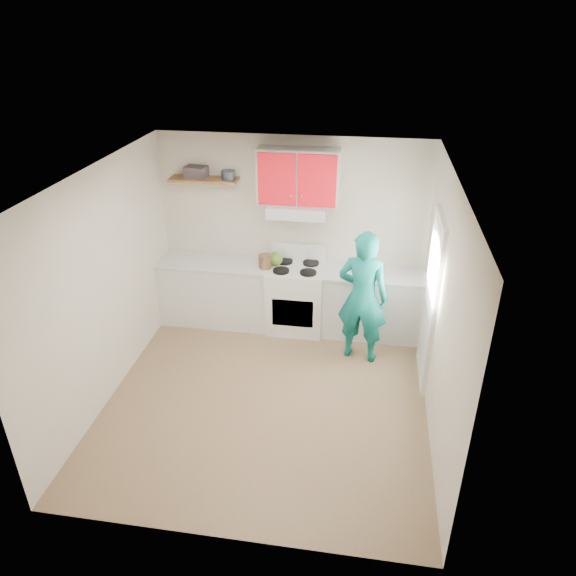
% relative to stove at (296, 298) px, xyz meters
% --- Properties ---
extents(floor, '(3.80, 3.80, 0.00)m').
position_rel_stove_xyz_m(floor, '(-0.10, -1.57, -0.46)').
color(floor, brown).
rests_on(floor, ground).
extents(ceiling, '(3.60, 3.80, 0.04)m').
position_rel_stove_xyz_m(ceiling, '(-0.10, -1.57, 2.14)').
color(ceiling, white).
rests_on(ceiling, floor).
extents(back_wall, '(3.60, 0.04, 2.60)m').
position_rel_stove_xyz_m(back_wall, '(-0.10, 0.32, 0.84)').
color(back_wall, beige).
rests_on(back_wall, floor).
extents(front_wall, '(3.60, 0.04, 2.60)m').
position_rel_stove_xyz_m(front_wall, '(-0.10, -3.47, 0.84)').
color(front_wall, beige).
rests_on(front_wall, floor).
extents(left_wall, '(0.04, 3.80, 2.60)m').
position_rel_stove_xyz_m(left_wall, '(-1.90, -1.57, 0.84)').
color(left_wall, beige).
rests_on(left_wall, floor).
extents(right_wall, '(0.04, 3.80, 2.60)m').
position_rel_stove_xyz_m(right_wall, '(1.70, -1.57, 0.84)').
color(right_wall, beige).
rests_on(right_wall, floor).
extents(door, '(0.05, 0.85, 2.05)m').
position_rel_stove_xyz_m(door, '(1.68, -0.88, 0.56)').
color(door, white).
rests_on(door, floor).
extents(door_glass, '(0.01, 0.55, 0.95)m').
position_rel_stove_xyz_m(door_glass, '(1.65, -0.88, 0.99)').
color(door_glass, white).
rests_on(door_glass, door).
extents(counter_left, '(1.52, 0.60, 0.90)m').
position_rel_stove_xyz_m(counter_left, '(-1.14, 0.02, -0.01)').
color(counter_left, silver).
rests_on(counter_left, floor).
extents(counter_right, '(1.32, 0.60, 0.90)m').
position_rel_stove_xyz_m(counter_right, '(1.04, 0.02, -0.01)').
color(counter_right, silver).
rests_on(counter_right, floor).
extents(stove, '(0.76, 0.65, 0.92)m').
position_rel_stove_xyz_m(stove, '(0.00, 0.00, 0.00)').
color(stove, white).
rests_on(stove, floor).
extents(range_hood, '(0.76, 0.44, 0.15)m').
position_rel_stove_xyz_m(range_hood, '(0.00, 0.10, 1.24)').
color(range_hood, silver).
rests_on(range_hood, back_wall).
extents(upper_cabinets, '(1.02, 0.33, 0.70)m').
position_rel_stove_xyz_m(upper_cabinets, '(0.00, 0.16, 1.66)').
color(upper_cabinets, red).
rests_on(upper_cabinets, back_wall).
extents(shelf, '(0.90, 0.30, 0.04)m').
position_rel_stove_xyz_m(shelf, '(-1.25, 0.18, 1.56)').
color(shelf, brown).
rests_on(shelf, back_wall).
extents(books, '(0.30, 0.24, 0.14)m').
position_rel_stove_xyz_m(books, '(-1.36, 0.20, 1.65)').
color(books, '#453C42').
rests_on(books, shelf).
extents(tin, '(0.18, 0.18, 0.11)m').
position_rel_stove_xyz_m(tin, '(-0.92, 0.18, 1.63)').
color(tin, '#333D4C').
rests_on(tin, shelf).
extents(kettle, '(0.26, 0.26, 0.18)m').
position_rel_stove_xyz_m(kettle, '(-0.29, 0.05, 0.55)').
color(kettle, '#4B6F1F').
rests_on(kettle, stove).
extents(crock, '(0.21, 0.21, 0.21)m').
position_rel_stove_xyz_m(crock, '(-0.41, -0.07, 0.54)').
color(crock, brown).
rests_on(crock, counter_left).
extents(cutting_board, '(0.35, 0.29, 0.02)m').
position_rel_stove_xyz_m(cutting_board, '(0.77, 0.04, 0.45)').
color(cutting_board, olive).
rests_on(cutting_board, counter_right).
extents(silicone_mat, '(0.28, 0.24, 0.01)m').
position_rel_stove_xyz_m(silicone_mat, '(1.40, -0.06, 0.44)').
color(silicone_mat, red).
rests_on(silicone_mat, counter_right).
extents(person, '(0.70, 0.53, 1.73)m').
position_rel_stove_xyz_m(person, '(0.91, -0.59, 0.41)').
color(person, '#0D756C').
rests_on(person, floor).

